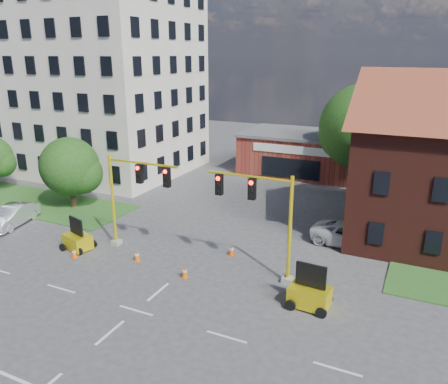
# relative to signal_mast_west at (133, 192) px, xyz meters

# --- Properties ---
(ground) EXTENTS (120.00, 120.00, 0.00)m
(ground) POSITION_rel_signal_mast_west_xyz_m (4.36, -6.00, -3.92)
(ground) COLOR #3F3F41
(ground) RESTS_ON ground
(grass_verge_nw) EXTENTS (22.00, 6.00, 0.08)m
(grass_verge_nw) POSITION_rel_signal_mast_west_xyz_m (-15.64, 4.00, -3.88)
(grass_verge_nw) COLOR #27541F
(grass_verge_nw) RESTS_ON ground
(lane_markings) EXTENTS (60.00, 36.00, 0.01)m
(lane_markings) POSITION_rel_signal_mast_west_xyz_m (4.36, -9.00, -3.91)
(lane_markings) COLOR silver
(lane_markings) RESTS_ON ground
(office_block) EXTENTS (18.40, 15.40, 20.60)m
(office_block) POSITION_rel_signal_mast_west_xyz_m (-15.64, 15.91, 6.39)
(office_block) COLOR beige
(office_block) RESTS_ON ground
(brick_shop) EXTENTS (12.40, 8.40, 4.30)m
(brick_shop) POSITION_rel_signal_mast_west_xyz_m (4.36, 23.99, -1.76)
(brick_shop) COLOR maroon
(brick_shop) RESTS_ON ground
(tree_large) EXTENTS (8.50, 8.10, 9.78)m
(tree_large) POSITION_rel_signal_mast_west_xyz_m (11.27, 21.08, 1.57)
(tree_large) COLOR #361F13
(tree_large) RESTS_ON ground
(tree_nw_front) EXTENTS (5.01, 4.77, 5.91)m
(tree_nw_front) POSITION_rel_signal_mast_west_xyz_m (-9.40, 4.58, -0.55)
(tree_nw_front) COLOR #361F13
(tree_nw_front) RESTS_ON ground
(signal_mast_west) EXTENTS (5.30, 0.60, 6.20)m
(signal_mast_west) POSITION_rel_signal_mast_west_xyz_m (0.00, 0.00, 0.00)
(signal_mast_west) COLOR gray
(signal_mast_west) RESTS_ON ground
(signal_mast_east) EXTENTS (5.30, 0.60, 6.20)m
(signal_mast_east) POSITION_rel_signal_mast_west_xyz_m (8.71, 0.00, 0.00)
(signal_mast_east) COLOR gray
(signal_mast_east) RESTS_ON ground
(trailer_west) EXTENTS (2.11, 1.70, 2.09)m
(trailer_west) POSITION_rel_signal_mast_west_xyz_m (-3.41, -1.68, -3.27)
(trailer_west) COLOR yellow
(trailer_west) RESTS_ON ground
(trailer_east) EXTENTS (2.08, 1.45, 2.28)m
(trailer_east) POSITION_rel_signal_mast_west_xyz_m (12.11, -1.95, -3.21)
(trailer_east) COLOR yellow
(trailer_east) RESTS_ON ground
(cone_a) EXTENTS (0.40, 0.40, 0.70)m
(cone_a) POSITION_rel_signal_mast_west_xyz_m (-2.72, -2.78, -3.58)
(cone_a) COLOR #D6530B
(cone_a) RESTS_ON ground
(cone_b) EXTENTS (0.40, 0.40, 0.70)m
(cone_b) POSITION_rel_signal_mast_west_xyz_m (1.12, -1.45, -3.58)
(cone_b) COLOR #D6530B
(cone_b) RESTS_ON ground
(cone_c) EXTENTS (0.40, 0.40, 0.70)m
(cone_c) POSITION_rel_signal_mast_west_xyz_m (4.86, -2.01, -3.58)
(cone_c) COLOR #D6530B
(cone_c) RESTS_ON ground
(cone_d) EXTENTS (0.40, 0.40, 0.70)m
(cone_d) POSITION_rel_signal_mast_west_xyz_m (6.07, 1.81, -3.58)
(cone_d) COLOR #D6530B
(cone_d) RESTS_ON ground
(pickup_white) EXTENTS (5.74, 3.18, 1.52)m
(pickup_white) POSITION_rel_signal_mast_west_xyz_m (12.81, 6.51, -3.16)
(pickup_white) COLOR white
(pickup_white) RESTS_ON ground
(sedan_silver_front) EXTENTS (2.65, 4.88, 1.53)m
(sedan_silver_front) POSITION_rel_signal_mast_west_xyz_m (-10.78, -0.54, -3.16)
(sedan_silver_front) COLOR #B9BBC1
(sedan_silver_front) RESTS_ON ground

